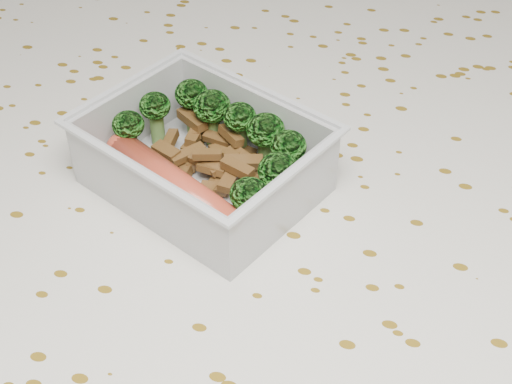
# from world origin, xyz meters

# --- Properties ---
(dining_table) EXTENTS (1.40, 0.90, 0.75)m
(dining_table) POSITION_xyz_m (0.00, 0.00, 0.67)
(dining_table) COLOR brown
(dining_table) RESTS_ON ground
(tablecloth) EXTENTS (1.46, 0.96, 0.19)m
(tablecloth) POSITION_xyz_m (0.00, 0.00, 0.72)
(tablecloth) COLOR white
(tablecloth) RESTS_ON dining_table
(lunch_container) EXTENTS (0.20, 0.18, 0.06)m
(lunch_container) POSITION_xyz_m (-0.04, 0.03, 0.78)
(lunch_container) COLOR silver
(lunch_container) RESTS_ON tablecloth
(broccoli_florets) EXTENTS (0.14, 0.12, 0.05)m
(broccoli_florets) POSITION_xyz_m (-0.03, 0.05, 0.79)
(broccoli_florets) COLOR #608C3F
(broccoli_florets) RESTS_ON lunch_container
(meat_pile) EXTENTS (0.09, 0.08, 0.02)m
(meat_pile) POSITION_xyz_m (-0.04, 0.04, 0.77)
(meat_pile) COLOR brown
(meat_pile) RESTS_ON lunch_container
(sausage) EXTENTS (0.12, 0.08, 0.02)m
(sausage) POSITION_xyz_m (-0.05, -0.00, 0.78)
(sausage) COLOR #C3442B
(sausage) RESTS_ON lunch_container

